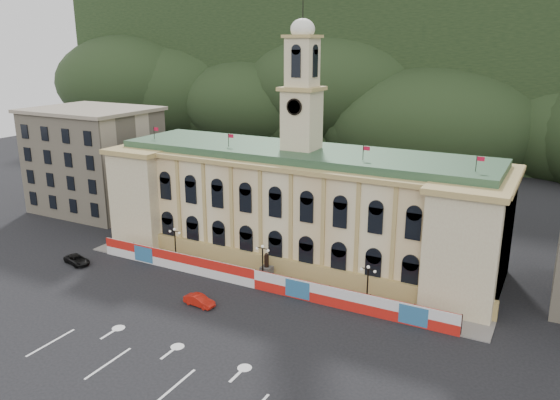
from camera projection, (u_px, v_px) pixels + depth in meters
The scene contains 13 objects.
ground at pixel (181, 344), 55.82m from camera, with size 260.00×260.00×0.00m, color black.
lane_markings at pixel (148, 369), 51.57m from camera, with size 26.00×10.00×0.02m, color white, non-canonical shape.
hill_ridge at pixel (447, 80), 153.86m from camera, with size 230.00×80.00×64.00m.
city_hall at pixel (300, 203), 77.07m from camera, with size 56.20×17.60×37.10m.
side_building_left at pixel (95, 159), 98.86m from camera, with size 21.00×17.00×18.60m.
hoarding_fence at pixel (255, 279), 68.22m from camera, with size 50.00×0.44×2.50m.
pavement at pixel (266, 280), 70.85m from camera, with size 56.00×5.50×0.16m, color slate.
statue at pixel (267, 271), 70.75m from camera, with size 1.40×1.40×3.72m.
lamp_left at pixel (175, 242), 75.70m from camera, with size 1.96×0.44×5.15m.
lamp_center at pixel (263, 260), 69.38m from camera, with size 1.96×0.44×5.15m.
lamp_right at pixel (368, 282), 63.07m from camera, with size 1.96×0.44×5.15m.
red_sedan at pixel (199, 301), 63.86m from camera, with size 4.05×1.73×1.30m, color #B4170C.
black_suv at pixel (77, 260), 75.92m from camera, with size 4.80×3.07×1.23m, color black.
Camera 1 is at (32.26, -38.93, 29.71)m, focal length 35.00 mm.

